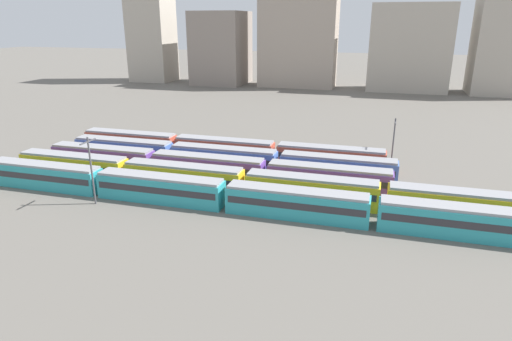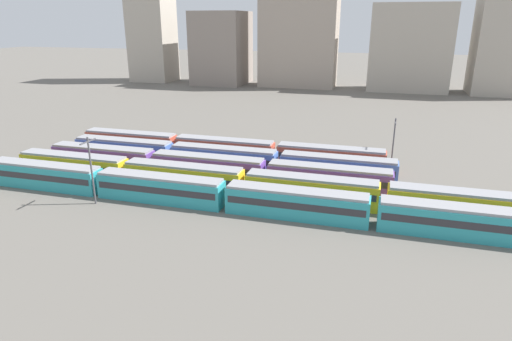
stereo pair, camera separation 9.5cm
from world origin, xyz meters
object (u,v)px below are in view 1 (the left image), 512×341
at_px(train_track_1, 245,183).
at_px(catenary_pole_0, 91,167).
at_px(train_track_3, 224,158).
at_px(train_track_4, 224,149).
at_px(catenary_pole_1, 393,141).
at_px(train_track_0, 225,195).
at_px(train_track_2, 208,167).

bearing_deg(train_track_1, catenary_pole_0, -155.51).
height_order(train_track_1, train_track_3, same).
bearing_deg(train_track_4, catenary_pole_1, 5.52).
distance_m(catenary_pole_0, catenary_pole_1, 47.12).
height_order(train_track_0, catenary_pole_1, catenary_pole_1).
bearing_deg(train_track_1, train_track_0, -101.35).
relative_size(catenary_pole_0, catenary_pole_1, 1.09).
distance_m(train_track_0, catenary_pole_1, 31.78).
bearing_deg(train_track_2, train_track_0, -57.39).
relative_size(train_track_3, catenary_pole_0, 5.97).
bearing_deg(catenary_pole_0, catenary_pole_1, 34.78).
bearing_deg(train_track_0, train_track_4, 110.28).
xyz_separation_m(train_track_3, train_track_4, (-1.76, 5.20, 0.00)).
relative_size(train_track_1, train_track_4, 1.34).
height_order(train_track_0, catenary_pole_0, catenary_pole_0).
distance_m(train_track_2, train_track_4, 10.45).
xyz_separation_m(train_track_0, catenary_pole_0, (-17.60, -3.29, 3.31)).
relative_size(train_track_0, train_track_1, 1.00).
distance_m(train_track_3, catenary_pole_1, 28.33).
xyz_separation_m(train_track_2, catenary_pole_0, (-10.94, -13.69, 3.31)).
xyz_separation_m(train_track_1, train_track_4, (-8.73, 15.60, -0.00)).
bearing_deg(train_track_3, catenary_pole_0, -121.71).
distance_m(train_track_0, train_track_3, 16.69).
bearing_deg(train_track_0, catenary_pole_0, -169.41).
distance_m(train_track_3, catenary_pole_0, 22.45).
height_order(catenary_pole_0, catenary_pole_1, catenary_pole_0).
bearing_deg(train_track_4, train_track_1, -60.77).
height_order(train_track_1, catenary_pole_1, catenary_pole_1).
xyz_separation_m(train_track_2, train_track_3, (0.73, 5.20, 0.00)).
relative_size(train_track_2, train_track_4, 1.00).
height_order(train_track_4, catenary_pole_1, catenary_pole_1).
xyz_separation_m(train_track_2, train_track_4, (-1.03, 10.40, 0.00)).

